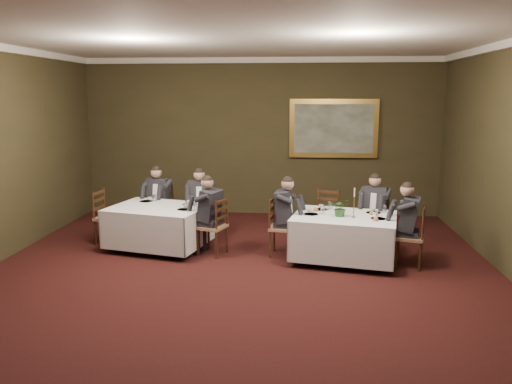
# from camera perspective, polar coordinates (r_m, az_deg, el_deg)

# --- Properties ---
(ground) EXTENTS (10.00, 10.00, 0.00)m
(ground) POSITION_cam_1_polar(r_m,az_deg,el_deg) (6.84, -2.74, -12.13)
(ground) COLOR black
(ground) RESTS_ON ground
(ceiling) EXTENTS (8.00, 10.00, 0.10)m
(ceiling) POSITION_cam_1_polar(r_m,az_deg,el_deg) (6.35, -3.05, 18.35)
(ceiling) COLOR silver
(ceiling) RESTS_ON back_wall
(back_wall) EXTENTS (8.00, 0.10, 3.50)m
(back_wall) POSITION_cam_1_polar(r_m,az_deg,el_deg) (11.31, 0.54, 6.25)
(back_wall) COLOR #34301A
(back_wall) RESTS_ON ground
(crown_molding) EXTENTS (8.00, 10.00, 0.12)m
(crown_molding) POSITION_cam_1_polar(r_m,az_deg,el_deg) (6.34, -3.04, 17.81)
(crown_molding) COLOR white
(crown_molding) RESTS_ON back_wall
(table_main) EXTENTS (1.86, 1.55, 0.67)m
(table_main) POSITION_cam_1_polar(r_m,az_deg,el_deg) (8.32, 10.00, -4.78)
(table_main) COLOR black
(table_main) RESTS_ON ground
(table_second) EXTENTS (1.88, 1.59, 0.67)m
(table_second) POSITION_cam_1_polar(r_m,az_deg,el_deg) (9.00, -11.05, -3.60)
(table_second) COLOR black
(table_second) RESTS_ON ground
(chair_main_backleft) EXTENTS (0.56, 0.55, 1.00)m
(chair_main_backleft) POSITION_cam_1_polar(r_m,az_deg,el_deg) (9.22, 7.82, -4.21)
(chair_main_backleft) COLOR #986D4D
(chair_main_backleft) RESTS_ON ground
(chair_main_backright) EXTENTS (0.57, 0.56, 1.00)m
(chair_main_backright) POSITION_cam_1_polar(r_m,az_deg,el_deg) (9.14, 13.32, -4.54)
(chair_main_backright) COLOR #986D4D
(chair_main_backright) RESTS_ON ground
(diner_main_backright) EXTENTS (0.55, 0.60, 1.35)m
(diner_main_backright) POSITION_cam_1_polar(r_m,az_deg,el_deg) (9.08, 13.37, -3.16)
(diner_main_backright) COLOR black
(diner_main_backright) RESTS_ON chair_main_backright
(chair_main_endleft) EXTENTS (0.47, 0.49, 1.00)m
(chair_main_endleft) POSITION_cam_1_polar(r_m,az_deg,el_deg) (8.53, 2.95, -5.38)
(chair_main_endleft) COLOR #986D4D
(chair_main_endleft) RESTS_ON ground
(diner_main_endleft) EXTENTS (0.53, 0.46, 1.35)m
(diner_main_endleft) POSITION_cam_1_polar(r_m,az_deg,el_deg) (8.46, 3.05, -3.91)
(diner_main_endleft) COLOR black
(diner_main_endleft) RESTS_ON chair_main_endleft
(chair_main_endright) EXTENTS (0.52, 0.54, 1.00)m
(chair_main_endright) POSITION_cam_1_polar(r_m,az_deg,el_deg) (8.33, 17.16, -6.28)
(chair_main_endright) COLOR #986D4D
(chair_main_endright) RESTS_ON ground
(diner_main_endright) EXTENTS (0.57, 0.51, 1.35)m
(diner_main_endright) POSITION_cam_1_polar(r_m,az_deg,el_deg) (8.26, 17.16, -4.76)
(diner_main_endright) COLOR black
(diner_main_endright) RESTS_ON chair_main_endright
(chair_sec_backleft) EXTENTS (0.53, 0.52, 1.00)m
(chair_sec_backleft) POSITION_cam_1_polar(r_m,az_deg,el_deg) (9.96, -10.87, -3.16)
(chair_sec_backleft) COLOR #986D4D
(chair_sec_backleft) RESTS_ON ground
(diner_sec_backleft) EXTENTS (0.51, 0.56, 1.35)m
(diner_sec_backleft) POSITION_cam_1_polar(r_m,az_deg,el_deg) (9.90, -10.95, -1.90)
(diner_sec_backleft) COLOR black
(diner_sec_backleft) RESTS_ON chair_sec_backleft
(chair_sec_backright) EXTENTS (0.44, 0.42, 1.00)m
(chair_sec_backright) POSITION_cam_1_polar(r_m,az_deg,el_deg) (9.57, -6.28, -3.61)
(chair_sec_backright) COLOR #986D4D
(chair_sec_backright) RESTS_ON ground
(diner_sec_backright) EXTENTS (0.42, 0.48, 1.35)m
(diner_sec_backright) POSITION_cam_1_polar(r_m,az_deg,el_deg) (9.51, -6.32, -2.29)
(diner_sec_backright) COLOR black
(diner_sec_backright) RESTS_ON chair_sec_backright
(chair_sec_endright) EXTENTS (0.54, 0.56, 1.00)m
(chair_sec_endright) POSITION_cam_1_polar(r_m,az_deg,el_deg) (8.60, -4.95, -5.27)
(chair_sec_endright) COLOR #986D4D
(chair_sec_endright) RESTS_ON ground
(diner_sec_endright) EXTENTS (0.59, 0.54, 1.35)m
(diner_sec_endright) POSITION_cam_1_polar(r_m,az_deg,el_deg) (8.54, -5.05, -3.79)
(diner_sec_endright) COLOR black
(diner_sec_endright) RESTS_ON chair_sec_endright
(chair_sec_endleft) EXTENTS (0.48, 0.50, 1.00)m
(chair_sec_endleft) POSITION_cam_1_polar(r_m,az_deg,el_deg) (9.58, -16.44, -3.99)
(chair_sec_endleft) COLOR #986D4D
(chair_sec_endleft) RESTS_ON ground
(centerpiece) EXTENTS (0.28, 0.24, 0.31)m
(centerpiece) POSITION_cam_1_polar(r_m,az_deg,el_deg) (8.14, 9.65, -1.69)
(centerpiece) COLOR #2D5926
(centerpiece) RESTS_ON table_main
(candlestick) EXTENTS (0.07, 0.07, 0.49)m
(candlestick) POSITION_cam_1_polar(r_m,az_deg,el_deg) (8.11, 11.13, -1.61)
(candlestick) COLOR #A78733
(candlestick) RESTS_ON table_main
(place_setting_table_main) EXTENTS (0.33, 0.31, 0.14)m
(place_setting_table_main) POSITION_cam_1_polar(r_m,az_deg,el_deg) (8.65, 7.75, -1.73)
(place_setting_table_main) COLOR white
(place_setting_table_main) RESTS_ON table_main
(place_setting_table_second) EXTENTS (0.33, 0.31, 0.14)m
(place_setting_table_second) POSITION_cam_1_polar(r_m,az_deg,el_deg) (9.43, -12.09, -0.81)
(place_setting_table_second) COLOR white
(place_setting_table_second) RESTS_ON table_second
(painting) EXTENTS (1.94, 0.09, 1.29)m
(painting) POSITION_cam_1_polar(r_m,az_deg,el_deg) (11.22, 8.85, 7.18)
(painting) COLOR #E8BB54
(painting) RESTS_ON back_wall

